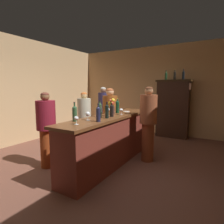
{
  "coord_description": "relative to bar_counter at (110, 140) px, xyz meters",
  "views": [
    {
      "loc": [
        2.29,
        -2.9,
        1.6
      ],
      "look_at": [
        0.46,
        0.16,
        1.13
      ],
      "focal_mm": 29.99,
      "sensor_mm": 36.0,
      "label": 1
    }
  ],
  "objects": [
    {
      "name": "patron_in_grey",
      "position": [
        -1.15,
        0.58,
        0.29
      ],
      "size": [
        0.35,
        0.35,
        1.48
      ],
      "rotation": [
        0.0,
        0.0,
        -0.43
      ],
      "color": "gray",
      "rests_on": "ground"
    },
    {
      "name": "wine_bottle_syrah",
      "position": [
        -0.08,
        0.43,
        0.66
      ],
      "size": [
        0.08,
        0.08,
        0.33
      ],
      "color": "#123921",
      "rests_on": "bar_counter"
    },
    {
      "name": "wall_left",
      "position": [
        -3.04,
        -0.32,
        0.98
      ],
      "size": [
        0.12,
        7.08,
        2.99
      ],
      "primitive_type": "cube",
      "color": "tan",
      "rests_on": "ground"
    },
    {
      "name": "wine_bottle_chardonnay",
      "position": [
        -0.07,
        -0.28,
        0.66
      ],
      "size": [
        0.07,
        0.07,
        0.33
      ],
      "color": "#2D452A",
      "rests_on": "bar_counter"
    },
    {
      "name": "wine_glass_rear",
      "position": [
        -0.04,
        -0.05,
        0.63
      ],
      "size": [
        0.08,
        0.08,
        0.17
      ],
      "color": "white",
      "rests_on": "bar_counter"
    },
    {
      "name": "wine_glass_mid",
      "position": [
        0.11,
        0.26,
        0.6
      ],
      "size": [
        0.08,
        0.08,
        0.13
      ],
      "color": "white",
      "rests_on": "bar_counter"
    },
    {
      "name": "wine_glass_front",
      "position": [
        0.01,
        -1.05,
        0.6
      ],
      "size": [
        0.07,
        0.07,
        0.13
      ],
      "color": "white",
      "rests_on": "bar_counter"
    },
    {
      "name": "patron_redhead",
      "position": [
        -1.18,
        1.53,
        0.37
      ],
      "size": [
        0.31,
        0.31,
        1.61
      ],
      "rotation": [
        0.0,
        0.0,
        -0.83
      ],
      "color": "#47634B",
      "rests_on": "ground"
    },
    {
      "name": "wine_bottle_malbec",
      "position": [
        0.09,
        -0.1,
        0.64
      ],
      "size": [
        0.08,
        0.08,
        0.29
      ],
      "color": "black",
      "rests_on": "bar_counter"
    },
    {
      "name": "cheese_plate",
      "position": [
        -0.0,
        0.73,
        0.51
      ],
      "size": [
        0.15,
        0.15,
        0.01
      ],
      "primitive_type": "cylinder",
      "color": "white",
      "rests_on": "bar_counter"
    },
    {
      "name": "patron_near_entrance",
      "position": [
        -0.62,
        1.0,
        0.34
      ],
      "size": [
        0.39,
        0.39,
        1.58
      ],
      "rotation": [
        0.0,
        0.0,
        -0.75
      ],
      "color": "maroon",
      "rests_on": "ground"
    },
    {
      "name": "display_cabinet",
      "position": [
        0.59,
        2.91,
        0.44
      ],
      "size": [
        1.06,
        0.45,
        1.84
      ],
      "color": "black",
      "rests_on": "ground"
    },
    {
      "name": "bartender",
      "position": [
        0.6,
        0.57,
        0.36
      ],
      "size": [
        0.36,
        0.36,
        1.62
      ],
      "rotation": [
        0.0,
        0.0,
        3.08
      ],
      "color": "brown",
      "rests_on": "ground"
    },
    {
      "name": "display_bottle_center",
      "position": [
        0.86,
        2.91,
        1.46
      ],
      "size": [
        0.08,
        0.08,
        0.32
      ],
      "color": "black",
      "rests_on": "display_cabinet"
    },
    {
      "name": "wine_bottle_merlot",
      "position": [
        -0.2,
        -0.85,
        0.65
      ],
      "size": [
        0.08,
        0.08,
        0.33
      ],
      "color": "#2A4B2D",
      "rests_on": "bar_counter"
    },
    {
      "name": "bar_counter",
      "position": [
        0.0,
        0.0,
        0.0
      ],
      "size": [
        0.59,
        2.82,
        1.03
      ],
      "color": "maroon",
      "rests_on": "ground"
    },
    {
      "name": "wine_bottle_riesling",
      "position": [
        0.11,
        -0.3,
        0.65
      ],
      "size": [
        0.07,
        0.07,
        0.31
      ],
      "color": "black",
      "rests_on": "bar_counter"
    },
    {
      "name": "flower_arrangement",
      "position": [
        -0.08,
        0.19,
        0.7
      ],
      "size": [
        0.15,
        0.14,
        0.34
      ],
      "color": "#533025",
      "rests_on": "bar_counter"
    },
    {
      "name": "display_bottle_midleft",
      "position": [
        0.6,
        2.91,
        1.46
      ],
      "size": [
        0.07,
        0.07,
        0.32
      ],
      "color": "black",
      "rests_on": "display_cabinet"
    },
    {
      "name": "wine_glass_spare",
      "position": [
        -0.07,
        -0.65,
        0.61
      ],
      "size": [
        0.08,
        0.08,
        0.15
      ],
      "color": "white",
      "rests_on": "bar_counter"
    },
    {
      "name": "wine_bottle_rose",
      "position": [
        0.17,
        -0.67,
        0.65
      ],
      "size": [
        0.08,
        0.08,
        0.31
      ],
      "color": "#21223E",
      "rests_on": "bar_counter"
    },
    {
      "name": "patron_tall",
      "position": [
        -1.02,
        -0.76,
        0.3
      ],
      "size": [
        0.37,
        0.37,
        1.51
      ],
      "rotation": [
        0.0,
        0.0,
        0.86
      ],
      "color": "maroon",
      "rests_on": "ground"
    },
    {
      "name": "display_bottle_left",
      "position": [
        0.33,
        2.91,
        1.45
      ],
      "size": [
        0.08,
        0.08,
        0.31
      ],
      "color": "#1A3E22",
      "rests_on": "display_cabinet"
    },
    {
      "name": "wall_back",
      "position": [
        -0.33,
        3.22,
        0.98
      ],
      "size": [
        5.42,
        0.12,
        2.99
      ],
      "primitive_type": "cube",
      "color": "tan",
      "rests_on": "ground"
    },
    {
      "name": "floor",
      "position": [
        -0.33,
        -0.32,
        -0.52
      ],
      "size": [
        9.05,
        9.05,
        0.0
      ],
      "primitive_type": "plane",
      "color": "brown",
      "rests_on": "ground"
    }
  ]
}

